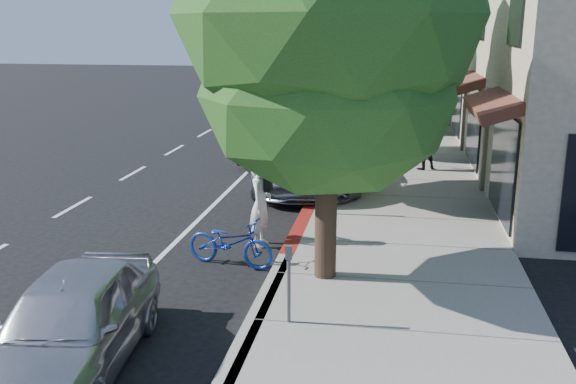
% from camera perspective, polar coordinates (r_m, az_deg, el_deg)
% --- Properties ---
extents(ground, '(120.00, 120.00, 0.00)m').
position_cam_1_polar(ground, '(14.02, 0.52, -4.72)').
color(ground, black).
rests_on(ground, ground).
extents(sidewalk, '(4.60, 56.00, 0.15)m').
position_cam_1_polar(sidewalk, '(21.56, 9.92, 2.19)').
color(sidewalk, gray).
rests_on(sidewalk, ground).
extents(curb, '(0.30, 56.00, 0.15)m').
position_cam_1_polar(curb, '(21.65, 3.82, 2.43)').
color(curb, '#9E998E').
rests_on(curb, ground).
extents(curb_red_segment, '(0.32, 4.00, 0.15)m').
position_cam_1_polar(curb_red_segment, '(14.93, 1.12, -3.19)').
color(curb_red_segment, maroon).
rests_on(curb_red_segment, ground).
extents(storefront_building, '(10.00, 36.00, 7.00)m').
position_cam_1_polar(storefront_building, '(31.99, 23.61, 11.42)').
color(storefront_building, beige).
rests_on(storefront_building, ground).
extents(street_tree_0, '(5.27, 5.27, 7.79)m').
position_cam_1_polar(street_tree_0, '(11.12, 3.66, 14.88)').
color(street_tree_0, black).
rests_on(street_tree_0, ground).
extents(street_tree_1, '(5.30, 5.30, 7.40)m').
position_cam_1_polar(street_tree_1, '(17.10, 5.78, 13.73)').
color(street_tree_1, black).
rests_on(street_tree_1, ground).
extents(street_tree_2, '(4.08, 4.08, 6.57)m').
position_cam_1_polar(street_tree_2, '(23.10, 6.79, 13.05)').
color(street_tree_2, black).
rests_on(street_tree_2, ground).
extents(street_tree_3, '(5.66, 5.66, 7.95)m').
position_cam_1_polar(street_tree_3, '(29.08, 7.45, 14.72)').
color(street_tree_3, black).
rests_on(street_tree_3, ground).
extents(street_tree_4, '(4.67, 4.67, 7.60)m').
position_cam_1_polar(street_tree_4, '(35.08, 7.85, 14.60)').
color(street_tree_4, black).
rests_on(street_tree_4, ground).
extents(street_tree_5, '(5.47, 5.47, 7.27)m').
position_cam_1_polar(street_tree_5, '(41.08, 8.11, 13.99)').
color(street_tree_5, black).
rests_on(street_tree_5, ground).
extents(cyclist, '(0.51, 0.72, 1.86)m').
position_cam_1_polar(cyclist, '(13.74, -2.44, -1.06)').
color(cyclist, white).
rests_on(cyclist, ground).
extents(bicycle, '(1.93, 1.03, 0.97)m').
position_cam_1_polar(bicycle, '(12.75, -5.15, -4.48)').
color(bicycle, '#17369F').
rests_on(bicycle, ground).
extents(silver_suv, '(3.83, 6.80, 1.79)m').
position_cam_1_polar(silver_suv, '(19.11, 1.62, 3.33)').
color(silver_suv, '#A2A2A6').
rests_on(silver_suv, ground).
extents(dark_sedan, '(1.77, 4.67, 1.52)m').
position_cam_1_polar(dark_sedan, '(22.80, -1.42, 4.84)').
color(dark_sedan, black).
rests_on(dark_sedan, ground).
extents(white_pickup, '(2.54, 6.22, 1.80)m').
position_cam_1_polar(white_pickup, '(34.33, 3.12, 8.38)').
color(white_pickup, white).
rests_on(white_pickup, ground).
extents(dark_suv_far, '(2.09, 4.44, 1.47)m').
position_cam_1_polar(dark_suv_far, '(37.82, 3.84, 8.70)').
color(dark_suv_far, black).
rests_on(dark_suv_far, ground).
extents(near_car_a, '(2.06, 4.27, 1.41)m').
position_cam_1_polar(near_car_a, '(9.42, -18.73, -10.96)').
color(near_car_a, '#B6B6BB').
rests_on(near_car_a, ground).
extents(pedestrian, '(0.92, 0.86, 1.53)m').
position_cam_1_polar(pedestrian, '(20.90, 12.00, 4.04)').
color(pedestrian, black).
rests_on(pedestrian, sidewalk).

